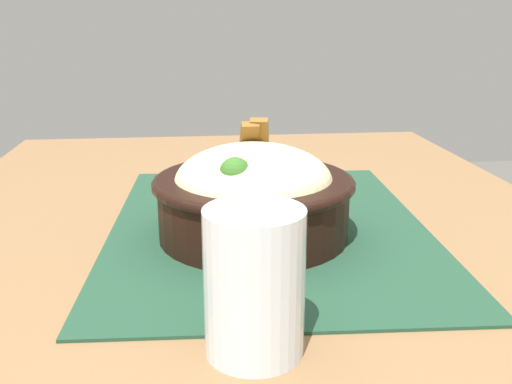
{
  "coord_description": "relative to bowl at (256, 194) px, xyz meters",
  "views": [
    {
      "loc": [
        -0.61,
        0.06,
        0.94
      ],
      "look_at": [
        -0.02,
        -0.0,
        0.76
      ],
      "focal_mm": 40.6,
      "sensor_mm": 36.0,
      "label": 1
    }
  ],
  "objects": [
    {
      "name": "bowl",
      "position": [
        0.0,
        0.0,
        0.0
      ],
      "size": [
        0.22,
        0.22,
        0.12
      ],
      "color": "black",
      "rests_on": "placemat"
    },
    {
      "name": "placemat",
      "position": [
        0.03,
        -0.02,
        -0.05
      ],
      "size": [
        0.49,
        0.38,
        0.0
      ],
      "primitive_type": "cube",
      "rotation": [
        0.0,
        0.0,
        -0.04
      ],
      "color": "#1E422D",
      "rests_on": "table"
    },
    {
      "name": "table",
      "position": [
        0.02,
        0.0,
        -0.13
      ],
      "size": [
        1.12,
        0.79,
        0.71
      ],
      "color": "olive",
      "rests_on": "ground_plane"
    },
    {
      "name": "fork",
      "position": [
        0.13,
        -0.03,
        -0.05
      ],
      "size": [
        0.02,
        0.13,
        0.0
      ],
      "color": "#BEBEBE",
      "rests_on": "placemat"
    },
    {
      "name": "drinking_glass",
      "position": [
        -0.22,
        0.03,
        -0.0
      ],
      "size": [
        0.07,
        0.07,
        0.11
      ],
      "color": "silver",
      "rests_on": "table"
    }
  ]
}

